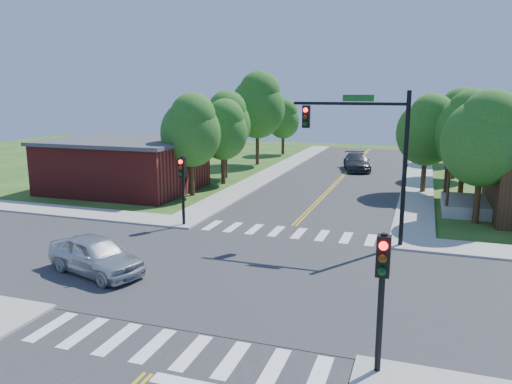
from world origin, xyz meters
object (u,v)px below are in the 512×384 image
(signal_pole_se, at_px, (382,278))
(signal_pole_nw, at_px, (182,178))
(signal_mast_ne, at_px, (368,143))
(car_silver, at_px, (96,256))
(car_dgrey, at_px, (357,162))

(signal_pole_se, distance_m, signal_pole_nw, 15.84)
(signal_mast_ne, bearing_deg, car_silver, -142.26)
(signal_mast_ne, height_order, signal_pole_nw, signal_mast_ne)
(signal_pole_se, xyz_separation_m, signal_pole_nw, (-11.20, 11.20, 0.00))
(car_silver, bearing_deg, car_dgrey, 5.59)
(signal_mast_ne, xyz_separation_m, car_silver, (-9.61, -7.44, -4.09))
(signal_pole_nw, relative_size, car_silver, 0.79)
(car_silver, bearing_deg, signal_pole_se, -90.65)
(signal_pole_nw, xyz_separation_m, car_silver, (-0.10, -7.43, -1.90))
(car_dgrey, bearing_deg, signal_pole_nw, -119.43)
(signal_pole_nw, height_order, car_dgrey, signal_pole_nw)
(signal_mast_ne, bearing_deg, signal_pole_se, -81.44)
(signal_pole_se, relative_size, signal_pole_nw, 1.00)
(signal_pole_se, height_order, car_silver, signal_pole_se)
(signal_mast_ne, distance_m, car_silver, 12.83)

